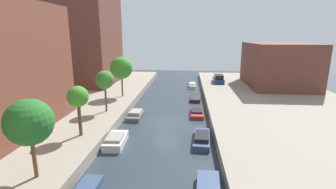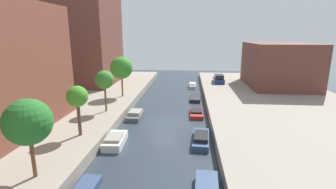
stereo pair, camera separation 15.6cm
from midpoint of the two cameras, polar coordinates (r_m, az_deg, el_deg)
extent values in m
plane|color=#28333D|center=(28.68, -0.64, -6.39)|extent=(84.00, 84.00, 0.00)
cube|color=gray|center=(33.35, -27.33, -4.17)|extent=(20.00, 64.00, 1.00)
cube|color=gray|center=(31.04, 28.27, -5.53)|extent=(20.00, 64.00, 1.00)
cube|color=brown|center=(48.12, -18.91, 17.58)|extent=(10.00, 12.75, 25.37)
cube|color=brown|center=(47.32, 23.87, 6.28)|extent=(10.00, 13.37, 7.38)
cylinder|color=brown|center=(18.12, -28.60, -12.59)|extent=(0.25, 0.25, 2.68)
sphere|color=#236624|center=(17.28, -29.48, -5.56)|extent=(2.87, 2.87, 2.87)
cylinder|color=brown|center=(23.52, -19.78, -5.44)|extent=(0.30, 0.30, 2.93)
sphere|color=#3F8B24|center=(22.94, -20.20, -0.43)|extent=(1.86, 1.86, 1.86)
cylinder|color=#4E4A2D|center=(29.88, -14.23, -0.95)|extent=(0.22, 0.22, 3.02)
sphere|color=#38802B|center=(29.41, -14.49, 3.30)|extent=(2.12, 2.12, 2.12)
cylinder|color=brown|center=(36.75, -10.60, 1.96)|extent=(0.22, 0.22, 3.05)
sphere|color=#368225|center=(36.32, -10.78, 6.03)|extent=(3.17, 3.17, 3.17)
cube|color=navy|center=(47.74, 11.38, 3.24)|extent=(1.82, 4.41, 0.80)
cube|color=#1E2328|center=(47.29, 11.47, 4.08)|extent=(1.59, 2.43, 0.73)
cube|color=beige|center=(23.60, -12.08, -10.38)|extent=(1.80, 3.71, 0.70)
cube|color=gray|center=(23.17, -12.33, -9.59)|extent=(1.48, 2.06, 0.24)
cube|color=#4C5156|center=(30.35, -7.62, -4.87)|extent=(1.77, 3.58, 0.49)
cube|color=gray|center=(30.37, -7.58, -4.02)|extent=(1.46, 1.99, 0.35)
cube|color=#33476B|center=(17.02, 8.94, -20.52)|extent=(1.65, 3.35, 0.66)
cube|color=#33476B|center=(23.81, 7.52, -10.15)|extent=(1.78, 4.49, 0.55)
cube|color=black|center=(23.37, 7.59, -9.43)|extent=(1.42, 2.50, 0.34)
cube|color=maroon|center=(31.24, 6.47, -4.32)|extent=(1.57, 3.80, 0.46)
cube|color=black|center=(31.25, 6.48, -3.67)|extent=(1.33, 2.09, 0.21)
cube|color=#232328|center=(38.52, 6.21, -0.81)|extent=(1.83, 4.30, 0.51)
cube|color=beige|center=(47.63, 5.47, 2.05)|extent=(1.26, 3.91, 0.56)
cube|color=#B2ADA3|center=(47.53, 5.48, 2.52)|extent=(1.06, 2.15, 0.25)
camera|label=1|loc=(0.08, -90.12, -0.03)|focal=26.54mm
camera|label=2|loc=(0.08, 89.88, 0.03)|focal=26.54mm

